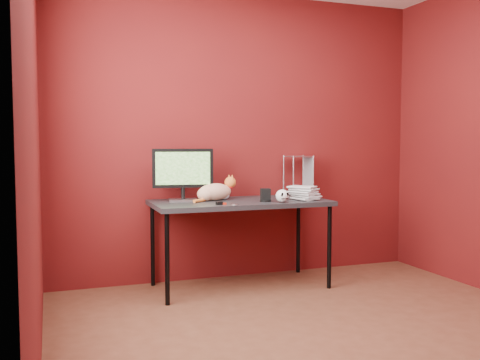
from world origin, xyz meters
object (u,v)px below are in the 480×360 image
object	(u,v)px
monitor	(183,172)
cat	(215,192)
skull_mug	(282,196)
speaker	(265,196)
book_stack	(298,122)
desk	(240,206)

from	to	relation	value
monitor	cat	distance (m)	0.33
cat	skull_mug	xyz separation A→B (m)	(0.47, -0.35, -0.02)
monitor	cat	size ratio (longest dim) A/B	1.18
skull_mug	cat	bearing A→B (deg)	142.43
speaker	book_stack	xyz separation A→B (m)	(0.30, 0.00, 0.61)
skull_mug	speaker	xyz separation A→B (m)	(-0.11, 0.11, -0.00)
desk	speaker	distance (m)	0.25
cat	skull_mug	distance (m)	0.59
cat	book_stack	bearing A→B (deg)	-33.80
desk	cat	distance (m)	0.25
skull_mug	speaker	bearing A→B (deg)	132.45
cat	speaker	bearing A→B (deg)	-47.38
skull_mug	book_stack	xyz separation A→B (m)	(0.20, 0.11, 0.61)
desk	monitor	bearing A→B (deg)	165.68
desk	speaker	size ratio (longest dim) A/B	13.64
monitor	speaker	size ratio (longest dim) A/B	4.64
book_stack	cat	bearing A→B (deg)	160.72
desk	monitor	distance (m)	0.57
desk	book_stack	xyz separation A→B (m)	(0.47, -0.15, 0.72)
monitor	desk	bearing A→B (deg)	-5.37
monitor	cat	xyz separation A→B (m)	(0.27, -0.04, -0.17)
cat	skull_mug	size ratio (longest dim) A/B	3.89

